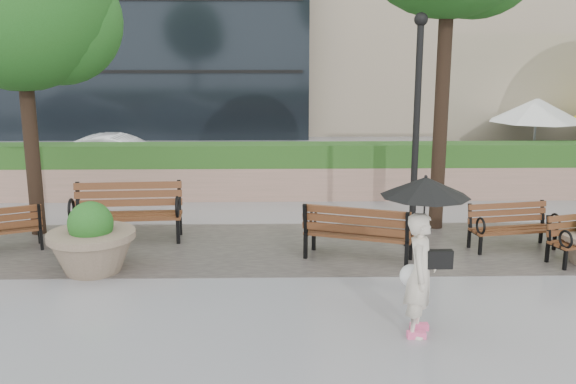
{
  "coord_description": "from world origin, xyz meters",
  "views": [
    {
      "loc": [
        -0.34,
        -8.37,
        3.64
      ],
      "look_at": [
        -0.11,
        2.81,
        1.1
      ],
      "focal_mm": 40.0,
      "sensor_mm": 36.0,
      "label": 1
    }
  ],
  "objects_px": {
    "bench_1": "(128,224)",
    "lamppost": "(415,147)",
    "pedestrian": "(422,240)",
    "planter_left": "(92,245)",
    "bench_3": "(512,236)",
    "car_right": "(119,156)",
    "bench_2": "(358,244)"
  },
  "relations": [
    {
      "from": "bench_1",
      "to": "lamppost",
      "type": "height_order",
      "value": "lamppost"
    },
    {
      "from": "lamppost",
      "to": "pedestrian",
      "type": "distance_m",
      "value": 3.82
    },
    {
      "from": "planter_left",
      "to": "pedestrian",
      "type": "height_order",
      "value": "pedestrian"
    },
    {
      "from": "bench_3",
      "to": "lamppost",
      "type": "bearing_deg",
      "value": 162.73
    },
    {
      "from": "bench_1",
      "to": "pedestrian",
      "type": "xyz_separation_m",
      "value": [
        4.67,
        -4.15,
        0.93
      ]
    },
    {
      "from": "car_right",
      "to": "pedestrian",
      "type": "relative_size",
      "value": 1.76
    },
    {
      "from": "bench_2",
      "to": "bench_3",
      "type": "xyz_separation_m",
      "value": [
        2.89,
        0.54,
        -0.05
      ]
    },
    {
      "from": "planter_left",
      "to": "lamppost",
      "type": "xyz_separation_m",
      "value": [
        5.55,
        1.3,
        1.4
      ]
    },
    {
      "from": "planter_left",
      "to": "lamppost",
      "type": "bearing_deg",
      "value": 13.15
    },
    {
      "from": "lamppost",
      "to": "car_right",
      "type": "bearing_deg",
      "value": 136.04
    },
    {
      "from": "pedestrian",
      "to": "car_right",
      "type": "bearing_deg",
      "value": 51.69
    },
    {
      "from": "planter_left",
      "to": "lamppost",
      "type": "relative_size",
      "value": 0.34
    },
    {
      "from": "bench_3",
      "to": "pedestrian",
      "type": "bearing_deg",
      "value": -135.49
    },
    {
      "from": "lamppost",
      "to": "bench_2",
      "type": "bearing_deg",
      "value": -145.02
    },
    {
      "from": "bench_3",
      "to": "car_right",
      "type": "bearing_deg",
      "value": 131.49
    },
    {
      "from": "lamppost",
      "to": "pedestrian",
      "type": "height_order",
      "value": "lamppost"
    },
    {
      "from": "planter_left",
      "to": "lamppost",
      "type": "height_order",
      "value": "lamppost"
    },
    {
      "from": "bench_2",
      "to": "planter_left",
      "type": "bearing_deg",
      "value": 26.36
    },
    {
      "from": "bench_1",
      "to": "bench_2",
      "type": "height_order",
      "value": "bench_1"
    },
    {
      "from": "bench_1",
      "to": "bench_3",
      "type": "bearing_deg",
      "value": -9.48
    },
    {
      "from": "planter_left",
      "to": "pedestrian",
      "type": "bearing_deg",
      "value": -26.42
    },
    {
      "from": "bench_2",
      "to": "pedestrian",
      "type": "relative_size",
      "value": 0.96
    },
    {
      "from": "bench_1",
      "to": "planter_left",
      "type": "distance_m",
      "value": 1.75
    },
    {
      "from": "bench_1",
      "to": "pedestrian",
      "type": "relative_size",
      "value": 1.02
    },
    {
      "from": "car_right",
      "to": "bench_1",
      "type": "bearing_deg",
      "value": -163.52
    },
    {
      "from": "bench_2",
      "to": "car_right",
      "type": "height_order",
      "value": "car_right"
    },
    {
      "from": "lamppost",
      "to": "bench_3",
      "type": "bearing_deg",
      "value": -7.17
    },
    {
      "from": "bench_2",
      "to": "bench_3",
      "type": "relative_size",
      "value": 1.22
    },
    {
      "from": "planter_left",
      "to": "car_right",
      "type": "relative_size",
      "value": 0.39
    },
    {
      "from": "bench_1",
      "to": "car_right",
      "type": "xyz_separation_m",
      "value": [
        -1.63,
        6.3,
        0.27
      ]
    },
    {
      "from": "planter_left",
      "to": "car_right",
      "type": "height_order",
      "value": "car_right"
    },
    {
      "from": "bench_1",
      "to": "pedestrian",
      "type": "height_order",
      "value": "pedestrian"
    }
  ]
}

